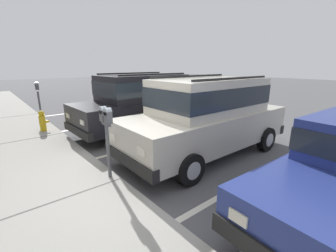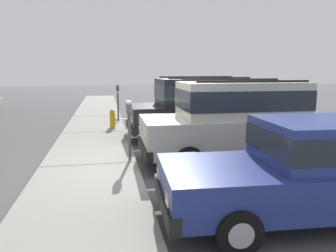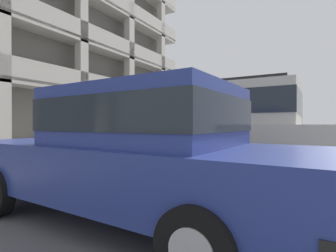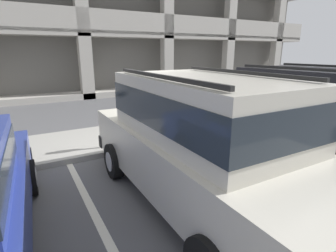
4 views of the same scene
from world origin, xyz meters
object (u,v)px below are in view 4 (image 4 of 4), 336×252
silver_suv (201,137)px  parking_meter_far (302,86)px  parking_meter_near (141,101)px  dark_hatchback (313,113)px  fire_hydrant (260,108)px

silver_suv → parking_meter_far: silver_suv is taller
silver_suv → parking_meter_near: silver_suv is taller
dark_hatchback → fire_hydrant: dark_hatchback is taller
parking_meter_far → dark_hatchback: bearing=-143.2°
dark_hatchback → silver_suv: bearing=179.7°
dark_hatchback → parking_meter_near: (-2.70, 2.59, 0.10)m
silver_suv → fire_hydrant: 5.59m
dark_hatchback → parking_meter_near: dark_hatchback is taller
dark_hatchback → parking_meter_far: (3.49, 2.61, 0.04)m
parking_meter_near → fire_hydrant: bearing=3.8°
silver_suv → dark_hatchback: same height
parking_meter_near → fire_hydrant: 4.56m
parking_meter_near → parking_meter_far: size_ratio=0.93×
silver_suv → parking_meter_near: 2.68m
silver_suv → dark_hatchback: bearing=2.3°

